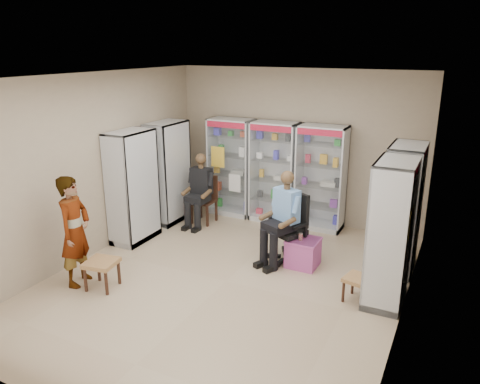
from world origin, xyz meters
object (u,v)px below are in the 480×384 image
at_px(woven_stool_b, 102,274).
at_px(wooden_chair, 204,200).
at_px(cabinet_left_near, 133,187).
at_px(standing_man, 75,231).
at_px(seated_shopkeeper, 287,220).
at_px(cabinet_back_left, 232,167).
at_px(woven_stool_a, 358,289).
at_px(cabinet_back_right, 321,178).
at_px(pink_trunk, 303,253).
at_px(office_chair, 288,228).
at_px(cabinet_left_far, 168,172).
at_px(cabinet_right_near, 390,233).
at_px(cabinet_back_mid, 274,172).
at_px(cabinet_right_far, 402,209).

bearing_deg(woven_stool_b, wooden_chair, 90.36).
distance_m(cabinet_left_near, standing_man, 1.72).
bearing_deg(seated_shopkeeper, cabinet_back_left, 162.55).
bearing_deg(woven_stool_a, cabinet_back_right, 118.20).
height_order(seated_shopkeeper, pink_trunk, seated_shopkeeper).
relative_size(office_chair, woven_stool_b, 2.65).
xyz_separation_m(cabinet_back_right, cabinet_left_far, (-2.83, -0.93, 0.00)).
relative_size(cabinet_back_right, woven_stool_b, 4.68).
distance_m(wooden_chair, office_chair, 2.29).
relative_size(cabinet_back_right, office_chair, 1.77).
xyz_separation_m(cabinet_left_near, pink_trunk, (3.09, 0.31, -0.77)).
distance_m(office_chair, woven_stool_a, 1.61).
bearing_deg(pink_trunk, cabinet_right_near, -20.46).
xyz_separation_m(cabinet_back_left, cabinet_back_right, (1.90, 0.00, 0.00)).
bearing_deg(woven_stool_a, office_chair, 149.18).
xyz_separation_m(cabinet_left_far, pink_trunk, (3.09, -0.79, -0.77)).
bearing_deg(cabinet_right_near, standing_man, 109.60).
bearing_deg(seated_shopkeeper, cabinet_back_right, 113.15).
xyz_separation_m(cabinet_back_mid, cabinet_left_far, (-1.88, -0.93, 0.00)).
xyz_separation_m(cabinet_back_mid, cabinet_left_near, (-1.88, -2.03, 0.00)).
relative_size(pink_trunk, standing_man, 0.29).
bearing_deg(woven_stool_a, cabinet_left_near, 174.54).
distance_m(cabinet_right_near, standing_man, 4.44).
height_order(cabinet_right_far, cabinet_right_near, same).
distance_m(office_chair, standing_man, 3.28).
bearing_deg(standing_man, woven_stool_b, -98.48).
height_order(cabinet_right_near, wooden_chair, cabinet_right_near).
distance_m(cabinet_right_near, woven_stool_a, 0.91).
relative_size(cabinet_right_near, woven_stool_b, 4.68).
distance_m(woven_stool_a, woven_stool_b, 3.66).
height_order(cabinet_back_left, cabinet_left_far, same).
bearing_deg(office_chair, wooden_chair, -178.41).
height_order(cabinet_right_near, cabinet_left_far, same).
distance_m(cabinet_back_left, woven_stool_b, 3.78).
bearing_deg(woven_stool_a, seated_shopkeeper, 150.78).
bearing_deg(wooden_chair, cabinet_left_far, -163.61).
height_order(cabinet_back_left, cabinet_back_mid, same).
bearing_deg(office_chair, pink_trunk, 7.13).
bearing_deg(cabinet_left_far, pink_trunk, 75.67).
xyz_separation_m(woven_stool_b, standing_man, (-0.42, -0.03, 0.61)).
xyz_separation_m(cabinet_back_left, pink_trunk, (2.16, -1.72, -0.77)).
xyz_separation_m(cabinet_back_left, seated_shopkeeper, (1.86, -1.67, -0.28)).
bearing_deg(seated_shopkeeper, office_chair, 114.57).
bearing_deg(cabinet_right_near, cabinet_back_right, 36.16).
bearing_deg(office_chair, cabinet_right_near, 4.65).
distance_m(woven_stool_b, standing_man, 0.74).
xyz_separation_m(cabinet_right_far, woven_stool_b, (-3.76, -2.56, -0.79)).
bearing_deg(standing_man, cabinet_right_near, -82.83).
bearing_deg(woven_stool_a, cabinet_right_near, 30.55).
bearing_deg(pink_trunk, cabinet_back_right, 98.74).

